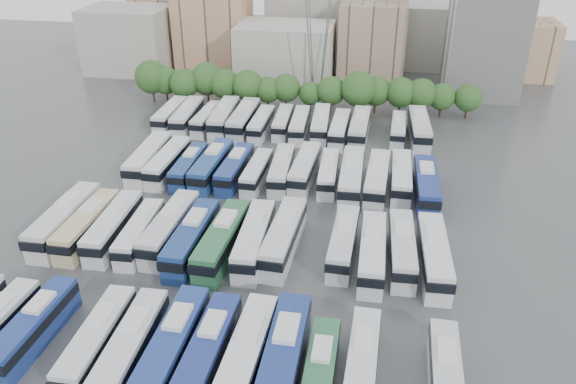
% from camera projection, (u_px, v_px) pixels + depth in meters
% --- Properties ---
extents(ground, '(220.00, 220.00, 0.00)m').
position_uv_depth(ground, '(251.00, 225.00, 69.40)').
color(ground, '#424447').
rests_on(ground, ground).
extents(tree_line, '(64.89, 8.01, 8.16)m').
position_uv_depth(tree_line, '(288.00, 87.00, 104.27)').
color(tree_line, black).
rests_on(tree_line, ground).
extents(city_buildings, '(102.00, 35.00, 20.00)m').
position_uv_depth(city_buildings, '(288.00, 32.00, 129.20)').
color(city_buildings, '#9E998E').
rests_on(city_buildings, ground).
extents(apartment_tower, '(14.00, 14.00, 26.00)m').
position_uv_depth(apartment_tower, '(487.00, 28.00, 108.66)').
color(apartment_tower, silver).
rests_on(apartment_tower, ground).
extents(electricity_pylon, '(9.00, 6.91, 33.83)m').
position_uv_depth(electricity_pylon, '(319.00, 0.00, 103.71)').
color(electricity_pylon, slate).
rests_on(electricity_pylon, ground).
extents(bus_r0_s2, '(2.99, 11.68, 3.64)m').
position_uv_depth(bus_r0_s2, '(34.00, 326.00, 50.63)').
color(bus_r0_s2, navy).
rests_on(bus_r0_s2, ground).
extents(bus_r0_s4, '(2.80, 11.92, 3.73)m').
position_uv_depth(bus_r0_s4, '(98.00, 340.00, 49.04)').
color(bus_r0_s4, silver).
rests_on(bus_r0_s4, ground).
extents(bus_r0_s5, '(2.95, 12.41, 3.88)m').
position_uv_depth(bus_r0_s5, '(131.00, 347.00, 48.23)').
color(bus_r0_s5, silver).
rests_on(bus_r0_s5, ground).
extents(bus_r0_s6, '(2.93, 12.76, 3.99)m').
position_uv_depth(bus_r0_s6, '(173.00, 345.00, 48.31)').
color(bus_r0_s6, navy).
rests_on(bus_r0_s6, ground).
extents(bus_r0_s7, '(3.00, 12.37, 3.86)m').
position_uv_depth(bus_r0_s7, '(208.00, 351.00, 47.74)').
color(bus_r0_s7, navy).
rests_on(bus_r0_s7, ground).
extents(bus_r0_s8, '(3.22, 12.87, 4.01)m').
position_uv_depth(bus_r0_s8, '(247.00, 356.00, 47.17)').
color(bus_r0_s8, silver).
rests_on(bus_r0_s8, ground).
extents(bus_r0_s9, '(2.99, 13.58, 4.26)m').
position_uv_depth(bus_r0_s9, '(283.00, 360.00, 46.63)').
color(bus_r0_s9, navy).
rests_on(bus_r0_s9, ground).
extents(bus_r0_s10, '(2.49, 11.20, 3.51)m').
position_uv_depth(bus_r0_s10, '(320.00, 375.00, 45.58)').
color(bus_r0_s10, '#2D6942').
rests_on(bus_r0_s10, ground).
extents(bus_r0_s11, '(2.86, 11.51, 3.59)m').
position_uv_depth(bus_r0_s11, '(362.00, 364.00, 46.59)').
color(bus_r0_s11, silver).
rests_on(bus_r0_s11, ground).
extents(bus_r0_s13, '(2.65, 11.16, 3.49)m').
position_uv_depth(bus_r0_s13, '(446.00, 377.00, 45.43)').
color(bus_r0_s13, silver).
rests_on(bus_r0_s13, ground).
extents(bus_r1_s0, '(2.98, 13.50, 4.23)m').
position_uv_depth(bus_r1_s0, '(65.00, 220.00, 66.53)').
color(bus_r1_s0, silver).
rests_on(bus_r1_s0, ground).
extents(bus_r1_s1, '(2.88, 12.59, 3.94)m').
position_uv_depth(bus_r1_s1, '(88.00, 225.00, 65.81)').
color(bus_r1_s1, '#CDBB8D').
rests_on(bus_r1_s1, ground).
extents(bus_r1_s2, '(3.13, 12.55, 3.91)m').
position_uv_depth(bus_r1_s2, '(114.00, 226.00, 65.49)').
color(bus_r1_s2, silver).
rests_on(bus_r1_s2, ground).
extents(bus_r1_s3, '(3.01, 11.50, 3.58)m').
position_uv_depth(bus_r1_s3, '(140.00, 232.00, 64.62)').
color(bus_r1_s3, silver).
rests_on(bus_r1_s3, ground).
extents(bus_r1_s4, '(3.34, 13.10, 4.08)m').
position_uv_depth(bus_r1_s4, '(170.00, 227.00, 65.12)').
color(bus_r1_s4, silver).
rests_on(bus_r1_s4, ground).
extents(bus_r1_s5, '(3.12, 13.06, 4.08)m').
position_uv_depth(bus_r1_s5, '(192.00, 238.00, 63.14)').
color(bus_r1_s5, navy).
rests_on(bus_r1_s5, ground).
extents(bus_r1_s6, '(3.52, 13.42, 4.17)m').
position_uv_depth(bus_r1_s6, '(222.00, 240.00, 62.65)').
color(bus_r1_s6, '#2C6841').
rests_on(bus_r1_s6, ground).
extents(bus_r1_s7, '(3.19, 13.03, 4.06)m').
position_uv_depth(bus_r1_s7, '(254.00, 239.00, 62.91)').
color(bus_r1_s7, silver).
rests_on(bus_r1_s7, ground).
extents(bus_r1_s8, '(3.54, 13.28, 4.13)m').
position_uv_depth(bus_r1_s8, '(284.00, 237.00, 63.32)').
color(bus_r1_s8, silver).
rests_on(bus_r1_s8, ground).
extents(bus_r1_s10, '(2.97, 11.99, 3.74)m').
position_uv_depth(bus_r1_s10, '(343.00, 242.00, 62.72)').
color(bus_r1_s10, silver).
rests_on(bus_r1_s10, ground).
extents(bus_r1_s11, '(2.76, 12.55, 3.93)m').
position_uv_depth(bus_r1_s11, '(372.00, 252.00, 60.83)').
color(bus_r1_s11, silver).
rests_on(bus_r1_s11, ground).
extents(bus_r1_s12, '(3.06, 12.34, 3.85)m').
position_uv_depth(bus_r1_s12, '(402.00, 248.00, 61.51)').
color(bus_r1_s12, silver).
rests_on(bus_r1_s12, ground).
extents(bus_r1_s13, '(3.27, 13.04, 4.06)m').
position_uv_depth(bus_r1_s13, '(434.00, 255.00, 60.21)').
color(bus_r1_s13, silver).
rests_on(bus_r1_s13, ground).
extents(bus_r2_s1, '(3.25, 13.35, 4.17)m').
position_uv_depth(bus_r2_s1, '(149.00, 158.00, 81.90)').
color(bus_r2_s1, white).
rests_on(bus_r2_s1, ground).
extents(bus_r2_s2, '(3.05, 12.48, 3.89)m').
position_uv_depth(bus_r2_s2, '(168.00, 162.00, 81.09)').
color(bus_r2_s2, white).
rests_on(bus_r2_s2, ground).
extents(bus_r2_s3, '(2.49, 11.29, 3.54)m').
position_uv_depth(bus_r2_s3, '(189.00, 166.00, 80.14)').
color(bus_r2_s3, navy).
rests_on(bus_r2_s3, ground).
extents(bus_r2_s4, '(3.34, 13.14, 4.09)m').
position_uv_depth(bus_r2_s4, '(212.00, 165.00, 79.83)').
color(bus_r2_s4, navy).
rests_on(bus_r2_s4, ground).
extents(bus_r2_s5, '(3.09, 12.05, 3.75)m').
position_uv_depth(bus_r2_s5, '(235.00, 168.00, 79.43)').
color(bus_r2_s5, navy).
rests_on(bus_r2_s5, ground).
extents(bus_r2_s6, '(2.72, 10.91, 3.40)m').
position_uv_depth(bus_r2_s6, '(257.00, 172.00, 78.76)').
color(bus_r2_s6, silver).
rests_on(bus_r2_s6, ground).
extents(bus_r2_s7, '(3.17, 12.03, 3.74)m').
position_uv_depth(bus_r2_s7, '(282.00, 169.00, 79.07)').
color(bus_r2_s7, silver).
rests_on(bus_r2_s7, ground).
extents(bus_r2_s8, '(3.25, 12.51, 3.89)m').
position_uv_depth(bus_r2_s8, '(305.00, 168.00, 79.20)').
color(bus_r2_s8, silver).
rests_on(bus_r2_s8, ground).
extents(bus_r2_s9, '(2.76, 11.22, 3.50)m').
position_uv_depth(bus_r2_s9, '(328.00, 173.00, 78.41)').
color(bus_r2_s9, white).
rests_on(bus_r2_s9, ground).
extents(bus_r2_s10, '(3.05, 13.46, 4.21)m').
position_uv_depth(bus_r2_s10, '(351.00, 176.00, 76.63)').
color(bus_r2_s10, silver).
rests_on(bus_r2_s10, ground).
extents(bus_r2_s11, '(3.41, 13.09, 4.07)m').
position_uv_depth(bus_r2_s11, '(377.00, 179.00, 76.18)').
color(bus_r2_s11, silver).
rests_on(bus_r2_s11, ground).
extents(bus_r2_s12, '(2.76, 12.33, 3.86)m').
position_uv_depth(bus_r2_s12, '(401.00, 177.00, 76.86)').
color(bus_r2_s12, silver).
rests_on(bus_r2_s12, ground).
extents(bus_r2_s13, '(3.03, 12.95, 4.05)m').
position_uv_depth(bus_r2_s13, '(426.00, 185.00, 74.52)').
color(bus_r2_s13, navy).
rests_on(bus_r2_s13, ground).
extents(bus_r3_s0, '(2.67, 12.01, 3.77)m').
position_uv_depth(bus_r3_s0, '(171.00, 115.00, 98.45)').
color(bus_r3_s0, silver).
rests_on(bus_r3_s0, ground).
extents(bus_r3_s1, '(3.33, 12.90, 4.01)m').
position_uv_depth(bus_r3_s1, '(187.00, 116.00, 97.49)').
color(bus_r3_s1, silver).
rests_on(bus_r3_s1, ground).
extents(bus_r3_s2, '(2.93, 11.41, 3.55)m').
position_uv_depth(bus_r3_s2, '(207.00, 119.00, 97.00)').
color(bus_r3_s2, silver).
rests_on(bus_r3_s2, ground).
extents(bus_r3_s3, '(3.52, 13.60, 4.23)m').
position_uv_depth(bus_r3_s3, '(224.00, 117.00, 96.59)').
color(bus_r3_s3, silver).
rests_on(bus_r3_s3, ground).
extents(bus_r3_s4, '(3.02, 13.61, 4.27)m').
position_uv_depth(bus_r3_s4, '(244.00, 119.00, 95.73)').
color(bus_r3_s4, silver).
rests_on(bus_r3_s4, ground).
extents(bus_r3_s5, '(2.61, 11.42, 3.58)m').
position_uv_depth(bus_r3_s5, '(261.00, 124.00, 94.89)').
color(bus_r3_s5, silver).
rests_on(bus_r3_s5, ground).
extents(bus_r3_s6, '(2.82, 11.11, 3.46)m').
position_uv_depth(bus_r3_s6, '(283.00, 122.00, 95.75)').
color(bus_r3_s6, silver).
rests_on(bus_r3_s6, ground).
extents(bus_r3_s7, '(2.98, 11.70, 3.64)m').
position_uv_depth(bus_r3_s7, '(300.00, 125.00, 94.41)').
color(bus_r3_s7, silver).
rests_on(bus_r3_s7, ground).
extents(bus_r3_s8, '(3.32, 12.50, 3.89)m').
position_uv_depth(bus_r3_s8, '(321.00, 124.00, 94.38)').
color(bus_r3_s8, silver).
rests_on(bus_r3_s8, ground).
extents(bus_r3_s9, '(2.85, 11.95, 3.73)m').
position_uv_depth(bus_r3_s9, '(340.00, 129.00, 92.68)').
color(bus_r3_s9, silver).
rests_on(bus_r3_s9, ground).
extents(bus_r3_s10, '(3.22, 13.07, 4.08)m').
position_uv_depth(bus_r3_s10, '(360.00, 128.00, 92.61)').
color(bus_r3_s10, silver).
rests_on(bus_r3_s10, ground).
extents(bus_r3_s12, '(2.71, 10.87, 3.39)m').
position_uv_depth(bus_r3_s12, '(398.00, 129.00, 93.01)').
color(bus_r3_s12, silver).
rests_on(bus_r3_s12, ground).
extents(bus_r3_s13, '(3.48, 13.56, 4.22)m').
position_uv_depth(bus_r3_s13, '(419.00, 128.00, 92.14)').
color(bus_r3_s13, silver).
rests_on(bus_r3_s13, ground).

